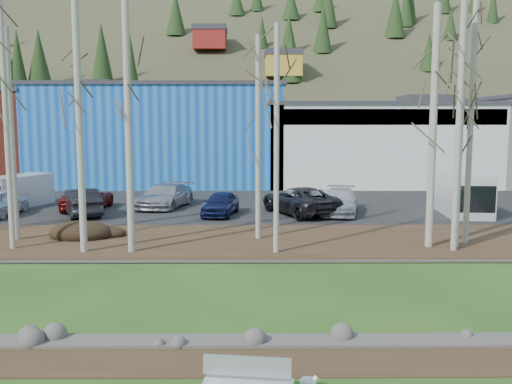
{
  "coord_description": "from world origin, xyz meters",
  "views": [
    {
      "loc": [
        1.62,
        -10.06,
        5.33
      ],
      "look_at": [
        1.77,
        12.49,
        2.5
      ],
      "focal_mm": 40.0,
      "sensor_mm": 36.0,
      "label": 1
    }
  ],
  "objects_px": {
    "bench_intact": "(248,381)",
    "car_9": "(168,196)",
    "car_4": "(221,204)",
    "car_8": "(332,200)",
    "seagull": "(309,381)",
    "van_grey": "(16,191)",
    "car_5": "(300,200)",
    "car_6": "(300,200)",
    "car_7": "(339,201)",
    "car_2": "(88,199)",
    "van_white": "(462,194)",
    "car_3": "(162,196)"
  },
  "relations": [
    {
      "from": "bench_intact",
      "to": "car_9",
      "type": "bearing_deg",
      "value": 109.27
    },
    {
      "from": "car_4",
      "to": "car_9",
      "type": "height_order",
      "value": "car_9"
    },
    {
      "from": "car_8",
      "to": "seagull",
      "type": "bearing_deg",
      "value": 73.28
    },
    {
      "from": "seagull",
      "to": "car_4",
      "type": "distance_m",
      "value": 20.45
    },
    {
      "from": "van_grey",
      "to": "car_9",
      "type": "bearing_deg",
      "value": 20.14
    },
    {
      "from": "car_5",
      "to": "van_grey",
      "type": "relative_size",
      "value": 0.85
    },
    {
      "from": "bench_intact",
      "to": "car_6",
      "type": "height_order",
      "value": "car_6"
    },
    {
      "from": "car_7",
      "to": "car_8",
      "type": "xyz_separation_m",
      "value": [
        -0.28,
        0.99,
        -0.04
      ]
    },
    {
      "from": "bench_intact",
      "to": "car_2",
      "type": "xyz_separation_m",
      "value": [
        -9.57,
        22.91,
        0.35
      ]
    },
    {
      "from": "van_white",
      "to": "car_3",
      "type": "bearing_deg",
      "value": 175.57
    },
    {
      "from": "car_7",
      "to": "bench_intact",
      "type": "bearing_deg",
      "value": -91.45
    },
    {
      "from": "car_6",
      "to": "car_8",
      "type": "xyz_separation_m",
      "value": [
        1.93,
        1.06,
        -0.11
      ]
    },
    {
      "from": "bench_intact",
      "to": "car_2",
      "type": "height_order",
      "value": "car_2"
    },
    {
      "from": "car_2",
      "to": "car_7",
      "type": "xyz_separation_m",
      "value": [
        14.52,
        -1.65,
        0.06
      ]
    },
    {
      "from": "car_6",
      "to": "van_grey",
      "type": "bearing_deg",
      "value": -34.42
    },
    {
      "from": "car_6",
      "to": "car_9",
      "type": "bearing_deg",
      "value": -43.66
    },
    {
      "from": "car_4",
      "to": "car_9",
      "type": "distance_m",
      "value": 4.46
    },
    {
      "from": "bench_intact",
      "to": "car_8",
      "type": "relative_size",
      "value": 0.44
    },
    {
      "from": "car_5",
      "to": "car_8",
      "type": "distance_m",
      "value": 1.86
    },
    {
      "from": "car_6",
      "to": "car_8",
      "type": "height_order",
      "value": "car_6"
    },
    {
      "from": "car_2",
      "to": "car_9",
      "type": "distance_m",
      "value": 4.65
    },
    {
      "from": "bench_intact",
      "to": "car_6",
      "type": "distance_m",
      "value": 21.36
    },
    {
      "from": "car_3",
      "to": "car_7",
      "type": "height_order",
      "value": "car_7"
    },
    {
      "from": "bench_intact",
      "to": "car_9",
      "type": "height_order",
      "value": "car_9"
    },
    {
      "from": "car_6",
      "to": "bench_intact",
      "type": "bearing_deg",
      "value": 57.28
    },
    {
      "from": "car_4",
      "to": "car_6",
      "type": "height_order",
      "value": "car_6"
    },
    {
      "from": "car_5",
      "to": "car_9",
      "type": "height_order",
      "value": "car_9"
    },
    {
      "from": "car_2",
      "to": "car_5",
      "type": "xyz_separation_m",
      "value": [
        12.38,
        -0.67,
        0.02
      ]
    },
    {
      "from": "bench_intact",
      "to": "van_grey",
      "type": "bearing_deg",
      "value": 128.1
    },
    {
      "from": "car_2",
      "to": "van_grey",
      "type": "relative_size",
      "value": 0.98
    },
    {
      "from": "bench_intact",
      "to": "car_3",
      "type": "relative_size",
      "value": 0.37
    },
    {
      "from": "car_7",
      "to": "van_white",
      "type": "bearing_deg",
      "value": 11.28
    },
    {
      "from": "car_5",
      "to": "van_grey",
      "type": "xyz_separation_m",
      "value": [
        -16.99,
        1.64,
        0.29
      ]
    },
    {
      "from": "car_6",
      "to": "car_7",
      "type": "bearing_deg",
      "value": 156.66
    },
    {
      "from": "bench_intact",
      "to": "car_3",
      "type": "distance_m",
      "value": 24.33
    },
    {
      "from": "car_9",
      "to": "car_2",
      "type": "bearing_deg",
      "value": -155.46
    },
    {
      "from": "seagull",
      "to": "car_3",
      "type": "bearing_deg",
      "value": 129.92
    },
    {
      "from": "car_5",
      "to": "van_grey",
      "type": "distance_m",
      "value": 17.07
    },
    {
      "from": "car_7",
      "to": "van_white",
      "type": "distance_m",
      "value": 6.88
    },
    {
      "from": "car_4",
      "to": "van_grey",
      "type": "bearing_deg",
      "value": 176.26
    },
    {
      "from": "seagull",
      "to": "car_6",
      "type": "relative_size",
      "value": 0.08
    },
    {
      "from": "car_6",
      "to": "car_9",
      "type": "distance_m",
      "value": 8.14
    },
    {
      "from": "seagull",
      "to": "van_grey",
      "type": "distance_m",
      "value": 27.98
    },
    {
      "from": "bench_intact",
      "to": "car_3",
      "type": "bearing_deg",
      "value": 110.1
    },
    {
      "from": "van_white",
      "to": "van_grey",
      "type": "distance_m",
      "value": 26.13
    },
    {
      "from": "car_4",
      "to": "car_2",
      "type": "bearing_deg",
      "value": 175.06
    },
    {
      "from": "seagull",
      "to": "car_7",
      "type": "xyz_separation_m",
      "value": [
        3.75,
        20.74,
        0.67
      ]
    },
    {
      "from": "van_grey",
      "to": "seagull",
      "type": "bearing_deg",
      "value": -35.59
    },
    {
      "from": "seagull",
      "to": "car_5",
      "type": "xyz_separation_m",
      "value": [
        1.61,
        21.72,
        0.63
      ]
    },
    {
      "from": "bench_intact",
      "to": "van_white",
      "type": "distance_m",
      "value": 24.3
    }
  ]
}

